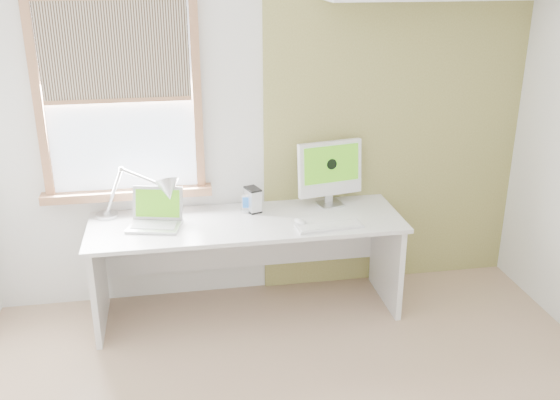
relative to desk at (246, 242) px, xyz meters
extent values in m
cube|color=white|center=(0.18, 0.32, 0.77)|extent=(4.00, 0.02, 2.60)
cube|color=olive|center=(1.18, 0.30, 0.77)|extent=(2.00, 0.02, 2.60)
cube|color=#976342|center=(-1.35, 0.28, 1.02)|extent=(0.06, 0.06, 1.42)
cube|color=#976342|center=(-0.29, 0.28, 1.02)|extent=(0.06, 0.06, 1.42)
cube|color=#976342|center=(-0.82, 0.26, 0.34)|extent=(1.20, 0.14, 0.06)
cube|color=#D1E2F9|center=(-0.82, 0.30, 1.02)|extent=(1.00, 0.01, 1.30)
cube|color=beige|center=(-0.82, 0.25, 1.34)|extent=(0.98, 0.02, 0.65)
cube|color=#976342|center=(-0.82, 0.25, 1.02)|extent=(0.98, 0.03, 0.03)
cube|color=silver|center=(0.00, -0.06, 0.18)|extent=(2.20, 0.70, 0.03)
cube|color=silver|center=(-1.05, -0.06, -0.18)|extent=(0.04, 0.64, 0.70)
cube|color=silver|center=(1.05, -0.06, -0.18)|extent=(0.04, 0.64, 0.70)
cube|color=silver|center=(0.00, 0.26, -0.08)|extent=(2.08, 0.02, 0.48)
cylinder|color=silver|center=(-0.97, 0.18, 0.21)|extent=(0.19, 0.19, 0.02)
sphere|color=silver|center=(-0.97, 0.18, 0.22)|extent=(0.06, 0.06, 0.05)
cylinder|color=silver|center=(-0.91, 0.17, 0.39)|extent=(0.16, 0.05, 0.34)
sphere|color=silver|center=(-0.84, 0.16, 0.55)|extent=(0.05, 0.05, 0.04)
cylinder|color=silver|center=(-0.70, 0.11, 0.50)|extent=(0.30, 0.13, 0.13)
sphere|color=silver|center=(-0.56, 0.06, 0.44)|extent=(0.04, 0.04, 0.04)
cone|color=silver|center=(-0.53, 0.06, 0.42)|extent=(0.21, 0.25, 0.21)
cube|color=silver|center=(-0.64, -0.07, 0.20)|extent=(0.40, 0.32, 0.02)
cube|color=#B2B5B7|center=(-0.64, -0.07, 0.22)|extent=(0.32, 0.22, 0.00)
cube|color=silver|center=(-0.61, 0.05, 0.33)|extent=(0.36, 0.15, 0.23)
cube|color=#3E8311|center=(-0.61, 0.04, 0.33)|extent=(0.31, 0.13, 0.19)
cylinder|color=silver|center=(0.01, 0.10, 0.21)|extent=(0.09, 0.09, 0.02)
cube|color=silver|center=(0.01, 0.10, 0.27)|extent=(0.06, 0.02, 0.11)
cube|color=#194C99|center=(0.01, 0.09, 0.27)|extent=(0.05, 0.01, 0.08)
cube|color=silver|center=(0.07, 0.11, 0.28)|extent=(0.12, 0.15, 0.18)
cube|color=black|center=(0.07, 0.11, 0.37)|extent=(0.12, 0.16, 0.01)
cube|color=black|center=(0.07, 0.11, 0.20)|extent=(0.12, 0.16, 0.01)
cube|color=silver|center=(0.65, 0.13, 0.20)|extent=(0.21, 0.19, 0.01)
cube|color=silver|center=(0.65, 0.16, 0.29)|extent=(0.06, 0.03, 0.16)
cube|color=white|center=(0.65, 0.15, 0.48)|extent=(0.50, 0.18, 0.40)
cube|color=#3E8311|center=(0.65, 0.13, 0.52)|extent=(0.43, 0.11, 0.27)
cylinder|color=black|center=(0.65, 0.12, 0.52)|extent=(0.08, 0.03, 0.08)
cube|color=white|center=(0.54, -0.28, 0.20)|extent=(0.47, 0.17, 0.02)
cube|color=white|center=(0.54, -0.28, 0.21)|extent=(0.44, 0.14, 0.00)
ellipsoid|color=white|center=(0.36, -0.18, 0.21)|extent=(0.10, 0.13, 0.03)
camera|label=1|loc=(-0.47, -4.10, 1.92)|focal=40.24mm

